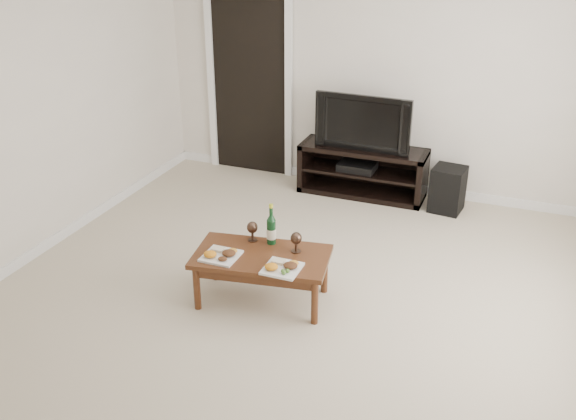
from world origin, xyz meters
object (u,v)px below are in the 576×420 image
at_px(television, 365,121).
at_px(subwoofer, 448,189).
at_px(coffee_table, 262,277).
at_px(media_console, 362,171).

xyz_separation_m(television, subwoofer, (0.94, -0.09, -0.61)).
distance_m(subwoofer, coffee_table, 2.54).
xyz_separation_m(subwoofer, coffee_table, (-1.12, -2.28, -0.03)).
height_order(media_console, coffee_table, media_console).
distance_m(media_console, television, 0.57).
distance_m(media_console, subwoofer, 0.95).
bearing_deg(subwoofer, coffee_table, -109.36).
relative_size(media_console, coffee_table, 1.30).
relative_size(media_console, television, 1.33).
bearing_deg(subwoofer, media_console, -178.70).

